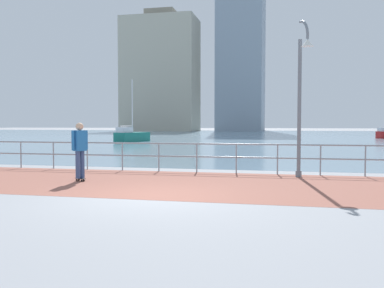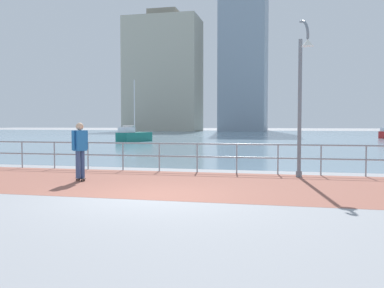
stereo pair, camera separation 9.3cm
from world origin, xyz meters
TOP-DOWN VIEW (x-y plane):
  - ground at (0.00, 40.00)m, footprint 220.00×220.00m
  - brick_paving at (0.00, 2.28)m, footprint 28.00×5.56m
  - harbor_water at (0.00, 50.06)m, footprint 180.00×88.00m
  - waterfront_railing at (0.00, 5.06)m, footprint 25.25×0.06m
  - lamppost at (3.54, 4.30)m, footprint 0.48×0.78m
  - skateboarder at (-2.93, 2.04)m, footprint 0.40×0.53m
  - sailboat_navy at (-11.08, 28.04)m, footprint 2.30×4.36m
  - tower_slate at (-25.52, 85.91)m, footprint 17.10×10.25m
  - tower_concrete at (-7.03, 91.01)m, footprint 10.21×17.18m

SIDE VIEW (x-z plane):
  - ground at x=0.00m, z-range 0.00..0.00m
  - harbor_water at x=0.00m, z-range 0.00..0.00m
  - brick_paving at x=0.00m, z-range 0.00..0.01m
  - sailboat_navy at x=-11.08m, z-range -2.37..3.49m
  - waterfront_railing at x=0.00m, z-range 0.20..1.24m
  - skateboarder at x=-2.93m, z-range 0.18..1.92m
  - lamppost at x=3.54m, z-range 0.26..5.25m
  - tower_slate at x=-25.52m, z-range -0.83..27.34m
  - tower_concrete at x=-7.03m, z-range -0.83..43.76m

